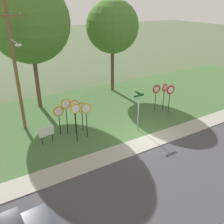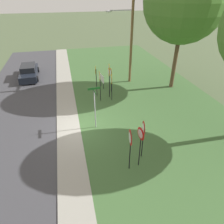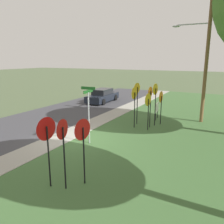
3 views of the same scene
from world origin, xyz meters
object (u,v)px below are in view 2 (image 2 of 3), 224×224
stop_sign_far_left (100,80)px  stop_sign_center_tall (96,75)px  street_name_post (95,105)px  oak_tree_left (185,1)px  yield_sign_far_left (143,131)px  notice_board (102,79)px  stop_sign_near_left (109,77)px  stop_sign_near_right (109,72)px  yield_sign_near_left (140,138)px  stop_sign_far_right (111,82)px  parked_hatchback_near (29,72)px  yield_sign_near_right (130,141)px  stop_sign_far_center (111,75)px  utility_pole (130,30)px

stop_sign_far_left → stop_sign_center_tall: bearing=-165.9°
street_name_post → oak_tree_left: size_ratio=0.28×
yield_sign_far_left → notice_board: (-10.07, -0.34, -0.99)m
yield_sign_far_left → notice_board: 10.12m
notice_board → stop_sign_near_left: bearing=-1.6°
stop_sign_near_left → stop_sign_near_right: stop_sign_near_right is taller
yield_sign_near_left → stop_sign_near_left: bearing=170.6°
stop_sign_far_right → stop_sign_near_right: bearing=-176.4°
oak_tree_left → parked_hatchback_near: bearing=-112.9°
stop_sign_near_left → yield_sign_near_left: size_ratio=1.07×
stop_sign_far_right → street_name_post: (3.68, -1.99, 0.09)m
yield_sign_near_right → yield_sign_far_left: (-0.73, 0.98, -0.09)m
parked_hatchback_near → stop_sign_far_center: bearing=52.3°
stop_sign_far_right → yield_sign_near_right: bearing=0.8°
parked_hatchback_near → utility_pole: bearing=68.3°
stop_sign_near_left → utility_pole: (-3.07, 2.72, 3.08)m
stop_sign_center_tall → parked_hatchback_near: (-6.29, -6.37, -1.48)m
yield_sign_near_right → yield_sign_far_left: bearing=133.7°
stop_sign_far_right → yield_sign_far_left: size_ratio=0.97×
yield_sign_near_right → notice_board: (-10.80, 0.64, -1.08)m
stop_sign_center_tall → stop_sign_far_center: bearing=125.1°
yield_sign_far_left → utility_pole: bearing=177.0°
yield_sign_near_left → stop_sign_far_right: bearing=169.9°
stop_sign_far_center → yield_sign_far_left: 8.88m
yield_sign_far_left → utility_pole: size_ratio=0.26×
utility_pole → parked_hatchback_near: (-3.60, -10.14, -4.43)m
stop_sign_far_right → utility_pole: bearing=151.6°
utility_pole → stop_sign_center_tall: bearing=-54.6°
notice_board → street_name_post: bearing=-21.2°
oak_tree_left → stop_sign_far_center: bearing=-92.5°
stop_sign_near_right → stop_sign_far_left: 1.52m
stop_sign_far_left → stop_sign_center_tall: stop_sign_center_tall is taller
utility_pole → notice_board: (0.81, -2.91, -4.20)m
stop_sign_near_left → stop_sign_far_center: size_ratio=1.17×
yield_sign_far_left → utility_pole: utility_pole is taller
utility_pole → yield_sign_near_left: bearing=-14.4°
stop_sign_far_center → stop_sign_center_tall: size_ratio=0.80×
stop_sign_far_left → oak_tree_left: size_ratio=0.25×
stop_sign_near_left → yield_sign_far_left: 7.81m
stop_sign_near_right → yield_sign_near_right: size_ratio=1.12×
yield_sign_far_left → street_name_post: size_ratio=0.80×
stop_sign_far_right → oak_tree_left: size_ratio=0.22×
yield_sign_far_left → street_name_post: 4.08m
yield_sign_near_right → stop_sign_near_right: bearing=-179.2°
utility_pole → oak_tree_left: size_ratio=0.86×
stop_sign_far_right → street_name_post: size_ratio=0.77×
yield_sign_near_right → utility_pole: 12.53m
stop_sign_near_left → yield_sign_near_right: (8.53, -0.83, -0.04)m
yield_sign_near_right → oak_tree_left: size_ratio=0.23×
yield_sign_far_left → oak_tree_left: 12.10m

